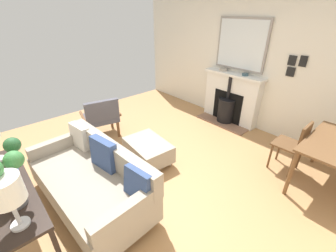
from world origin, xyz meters
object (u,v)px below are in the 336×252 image
ottoman (148,150)px  fireplace (230,101)px  console_table (11,194)px  book_stack (4,179)px  sofa (93,180)px  table_lamp_far_end (5,192)px  armchair_accent (101,116)px  mantel_bowl_near (223,69)px  dining_chair_near_fireplace (295,143)px  mantel_bowl_far (245,74)px

ottoman → fireplace: bearing=-179.8°
console_table → ottoman: bearing=-173.2°
console_table → book_stack: bearing=-86.7°
sofa → table_lamp_far_end: 1.24m
ottoman → table_lamp_far_end: (1.83, 0.79, 0.88)m
fireplace → armchair_accent: bearing=-26.5°
mantel_bowl_near → fireplace: bearing=84.1°
console_table → dining_chair_near_fireplace: 3.62m
console_table → book_stack: book_stack is taller
mantel_bowl_near → ottoman: mantel_bowl_near is taller
table_lamp_far_end → book_stack: table_lamp_far_end is taller
mantel_bowl_near → sofa: bearing=8.5°
book_stack → dining_chair_near_fireplace: dining_chair_near_fireplace is taller
sofa → ottoman: bearing=-168.4°
mantel_bowl_near → mantel_bowl_far: mantel_bowl_near is taller
mantel_bowl_near → mantel_bowl_far: size_ratio=1.32×
table_lamp_far_end → sofa: bearing=-144.5°
console_table → mantel_bowl_far: bearing=179.7°
dining_chair_near_fireplace → sofa: bearing=-29.7°
ottoman → table_lamp_far_end: size_ratio=1.71×
fireplace → console_table: size_ratio=0.87×
mantel_bowl_near → book_stack: 4.16m
armchair_accent → book_stack: (1.66, 1.35, 0.32)m
ottoman → book_stack: book_stack is taller
console_table → book_stack: (0.00, -0.08, 0.13)m
armchair_accent → mantel_bowl_far: bearing=149.4°
console_table → table_lamp_far_end: 0.73m
mantel_bowl_near → armchair_accent: bearing=-20.7°
armchair_accent → dining_chair_near_fireplace: bearing=120.1°
armchair_accent → mantel_bowl_near: bearing=159.3°
mantel_bowl_far → console_table: bearing=-0.3°
ottoman → armchair_accent: size_ratio=0.99×
console_table → armchair_accent: bearing=-139.1°
fireplace → mantel_bowl_far: (-0.03, 0.24, 0.63)m
fireplace → table_lamp_far_end: (4.09, 0.79, 0.62)m
mantel_bowl_near → dining_chair_near_fireplace: (0.80, 1.93, -0.60)m
armchair_accent → console_table: armchair_accent is taller
sofa → book_stack: size_ratio=6.60×
armchair_accent → dining_chair_near_fireplace: dining_chair_near_fireplace is taller
fireplace → sofa: 3.30m
table_lamp_far_end → dining_chair_near_fireplace: size_ratio=0.57×
console_table → dining_chair_near_fireplace: bearing=156.7°
book_stack → dining_chair_near_fireplace: size_ratio=0.33×
mantel_bowl_far → ottoman: size_ratio=0.16×
ottoman → console_table: console_table is taller
mantel_bowl_far → fireplace: bearing=-83.2°
table_lamp_far_end → dining_chair_near_fireplace: table_lamp_far_end is taller
console_table → table_lamp_far_end: bearing=90.0°
sofa → armchair_accent: sofa is taller
dining_chair_near_fireplace → armchair_accent: bearing=-59.9°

